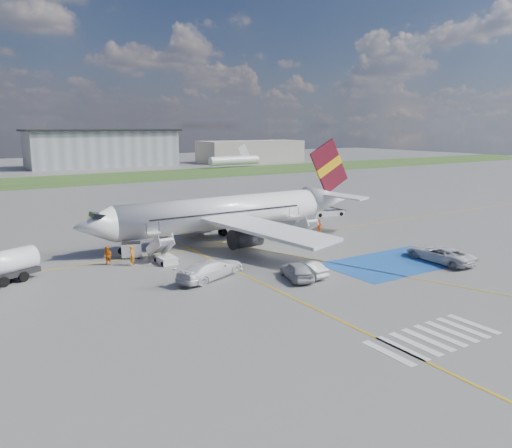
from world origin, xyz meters
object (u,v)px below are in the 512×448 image
object	(u,v)px
airliner	(233,212)
car_silver_b	(308,269)
gpu_cart	(132,251)
belt_loader	(329,213)
van_white_a	(440,251)
van_white_b	(211,266)
car_silver_a	(297,271)

from	to	relation	value
airliner	car_silver_b	xyz separation A→B (m)	(-1.79, -16.85, -2.69)
gpu_cart	belt_loader	distance (m)	34.83
van_white_a	van_white_b	size ratio (longest dim) A/B	0.99
belt_loader	car_silver_a	size ratio (longest dim) A/B	1.14
airliner	car_silver_b	distance (m)	17.16
airliner	van_white_a	bearing A→B (deg)	-57.73
airliner	van_white_b	size ratio (longest dim) A/B	6.40
belt_loader	car_silver_b	bearing A→B (deg)	-121.44
car_silver_b	gpu_cart	bearing A→B (deg)	-55.38
car_silver_a	car_silver_b	world-z (taller)	car_silver_a
car_silver_b	belt_loader	bearing A→B (deg)	-136.92
airliner	van_white_a	size ratio (longest dim) A/B	6.46
airliner	belt_loader	distance (m)	21.72
airliner	car_silver_b	size ratio (longest dim) A/B	8.65
airliner	gpu_cart	size ratio (longest dim) A/B	16.02
gpu_cart	van_white_b	world-z (taller)	van_white_b
car_silver_a	van_white_a	size ratio (longest dim) A/B	0.83
airliner	van_white_a	xyz separation A→B (m)	(12.66, -20.06, -2.32)
car_silver_a	van_white_a	bearing A→B (deg)	-174.74
gpu_cart	van_white_a	world-z (taller)	van_white_a
car_silver_b	van_white_a	size ratio (longest dim) A/B	0.75
belt_loader	car_silver_a	world-z (taller)	car_silver_a
airliner	gpu_cart	bearing A→B (deg)	-171.99
van_white_a	airliner	bearing A→B (deg)	-55.15
gpu_cart	car_silver_b	size ratio (longest dim) A/B	0.54
airliner	van_white_a	world-z (taller)	airliner
van_white_b	van_white_a	bearing A→B (deg)	-130.63
airliner	car_silver_b	bearing A→B (deg)	-96.05
airliner	car_silver_b	world-z (taller)	airliner
belt_loader	car_silver_b	distance (m)	32.17
airliner	car_silver_a	bearing A→B (deg)	-100.61
car_silver_a	belt_loader	bearing A→B (deg)	-119.56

